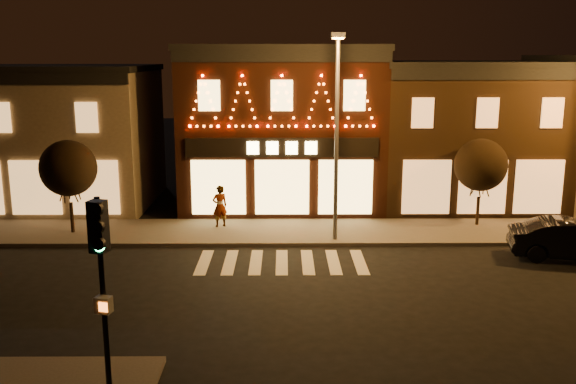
{
  "coord_description": "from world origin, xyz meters",
  "views": [
    {
      "loc": [
        0.08,
        -19.09,
        7.84
      ],
      "look_at": [
        0.24,
        4.0,
        2.78
      ],
      "focal_mm": 39.21,
      "sensor_mm": 36.0,
      "label": 1
    }
  ],
  "objects_px": {
    "streetlamp_mid": "(337,122)",
    "dark_sedan": "(573,240)",
    "pedestrian": "(220,206)",
    "traffic_signal_near": "(101,264)"
  },
  "relations": [
    {
      "from": "dark_sedan",
      "to": "pedestrian",
      "type": "relative_size",
      "value": 2.48
    },
    {
      "from": "traffic_signal_near",
      "to": "pedestrian",
      "type": "height_order",
      "value": "traffic_signal_near"
    },
    {
      "from": "streetlamp_mid",
      "to": "dark_sedan",
      "type": "distance_m",
      "value": 10.31
    },
    {
      "from": "traffic_signal_near",
      "to": "pedestrian",
      "type": "distance_m",
      "value": 15.4
    },
    {
      "from": "streetlamp_mid",
      "to": "pedestrian",
      "type": "xyz_separation_m",
      "value": [
        -5.06,
        2.3,
        -4.07
      ]
    },
    {
      "from": "streetlamp_mid",
      "to": "pedestrian",
      "type": "distance_m",
      "value": 6.89
    },
    {
      "from": "dark_sedan",
      "to": "pedestrian",
      "type": "height_order",
      "value": "pedestrian"
    },
    {
      "from": "traffic_signal_near",
      "to": "streetlamp_mid",
      "type": "bearing_deg",
      "value": 79.8
    },
    {
      "from": "traffic_signal_near",
      "to": "dark_sedan",
      "type": "relative_size",
      "value": 1.01
    },
    {
      "from": "traffic_signal_near",
      "to": "streetlamp_mid",
      "type": "distance_m",
      "value": 14.29
    }
  ]
}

